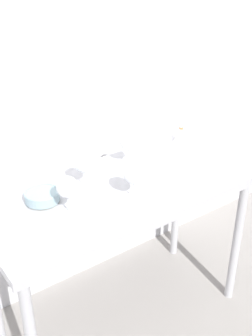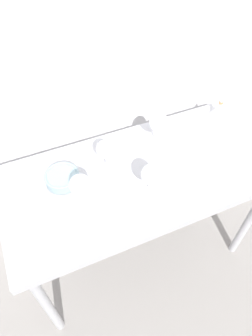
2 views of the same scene
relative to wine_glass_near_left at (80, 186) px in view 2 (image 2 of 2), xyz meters
name	(u,v)px [view 2 (image 2 of 2)]	position (x,y,z in m)	size (l,w,h in m)	color
ground_plane	(137,251)	(0.33, 0.06, -1.03)	(6.00, 6.00, 0.00)	gray
back_wall	(103,49)	(0.33, 0.55, 0.27)	(3.80, 0.04, 2.60)	silver
steel_counter	(142,185)	(0.33, 0.06, -0.23)	(1.40, 0.65, 0.90)	#B3B3B8
wine_glass_near_left	(80,186)	(0.00, 0.00, 0.00)	(0.10, 0.10, 0.18)	white
wine_glass_far_right	(159,123)	(0.48, 0.22, 0.01)	(0.10, 0.10, 0.19)	white
wine_glass_far_left	(105,150)	(0.17, 0.16, 0.00)	(0.09, 0.09, 0.17)	white
wine_glass_near_center	(152,175)	(0.31, -0.07, 0.00)	(0.10, 0.10, 0.18)	white
tasting_sheet_upper	(192,139)	(0.67, 0.16, -0.13)	(0.14, 0.26, 0.00)	white
tasting_bowl	(62,178)	(-0.05, 0.15, -0.10)	(0.17, 0.17, 0.05)	#DBCC66
decanter_funnel	(219,109)	(0.92, 0.28, -0.08)	(0.10, 0.10, 0.13)	silver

